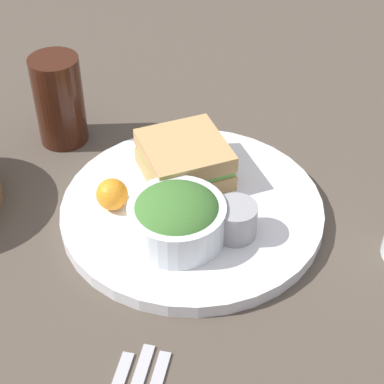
{
  "coord_description": "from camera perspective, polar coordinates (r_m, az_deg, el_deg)",
  "views": [
    {
      "loc": [
        -0.59,
        0.02,
        0.54
      ],
      "look_at": [
        0.0,
        0.0,
        0.04
      ],
      "focal_mm": 60.0,
      "sensor_mm": 36.0,
      "label": 1
    }
  ],
  "objects": [
    {
      "name": "ground_plane",
      "position": [
        0.8,
        0.0,
        -2.03
      ],
      "size": [
        4.0,
        4.0,
        0.0
      ],
      "primitive_type": "plane",
      "color": "#4C4238"
    },
    {
      "name": "sandwich",
      "position": [
        0.82,
        -0.68,
        2.91
      ],
      "size": [
        0.13,
        0.13,
        0.05
      ],
      "color": "tan",
      "rests_on": "plate"
    },
    {
      "name": "salad_bowl",
      "position": [
        0.73,
        -1.36,
        -2.26
      ],
      "size": [
        0.11,
        0.11,
        0.06
      ],
      "color": "white",
      "rests_on": "plate"
    },
    {
      "name": "plate",
      "position": [
        0.8,
        0.0,
        -1.57
      ],
      "size": [
        0.32,
        0.32,
        0.02
      ],
      "primitive_type": "cylinder",
      "color": "silver",
      "rests_on": "ground_plane"
    },
    {
      "name": "orange_wedge",
      "position": [
        0.78,
        -7.1,
        -0.02
      ],
      "size": [
        0.04,
        0.04,
        0.04
      ],
      "primitive_type": "sphere",
      "color": "orange",
      "rests_on": "plate"
    },
    {
      "name": "drink_glass",
      "position": [
        0.91,
        -11.73,
        7.98
      ],
      "size": [
        0.07,
        0.07,
        0.13
      ],
      "primitive_type": "cylinder",
      "color": "#38190F",
      "rests_on": "ground_plane"
    },
    {
      "name": "dressing_cup",
      "position": [
        0.74,
        3.87,
        -2.51
      ],
      "size": [
        0.05,
        0.05,
        0.04
      ],
      "primitive_type": "cylinder",
      "color": "#99999E",
      "rests_on": "plate"
    }
  ]
}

